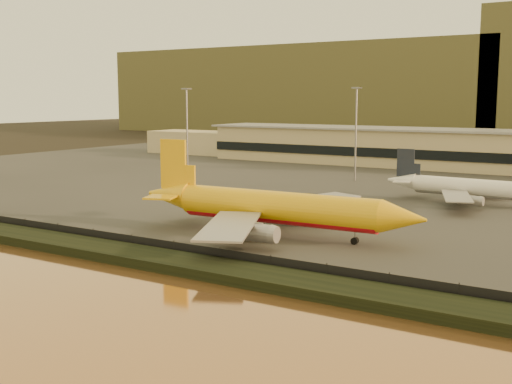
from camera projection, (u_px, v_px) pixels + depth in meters
ground at (216, 240)px, 103.42m from camera, size 900.00×900.00×0.00m
embankment at (145, 257)px, 89.03m from camera, size 320.00×7.00×1.40m
tarmac at (408, 178)px, 183.29m from camera, size 320.00×220.00×0.20m
perimeter_fence at (163, 248)px, 92.30m from camera, size 300.00×0.05×2.20m
terminal_building at (396, 147)px, 215.66m from camera, size 202.00×25.00×12.60m
apron_light_masts at (443, 127)px, 156.39m from camera, size 152.20×12.20×25.40m
distant_hills at (507, 84)px, 395.57m from camera, size 470.00×160.00×70.00m
dhl_cargo_jet at (273, 208)px, 105.46m from camera, size 50.90×49.86×15.21m
white_narrowbody_jet at (472, 188)px, 137.27m from camera, size 38.65×37.69×11.11m
gse_vehicle_yellow at (313, 210)px, 124.62m from camera, size 3.88×2.14×1.66m
gse_vehicle_white at (201, 197)px, 140.96m from camera, size 3.74×2.24×1.57m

